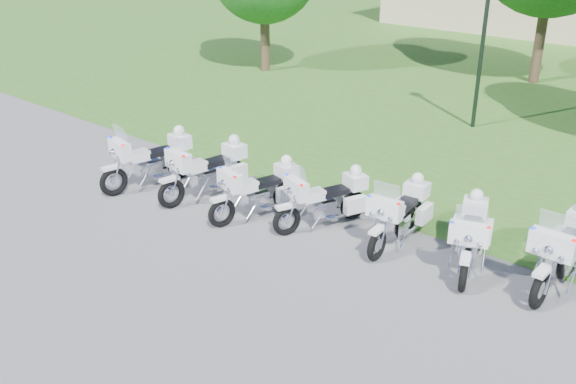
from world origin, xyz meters
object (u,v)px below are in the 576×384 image
Objects in this scene: motorcycle_2 at (259,188)px; motorcycle_3 at (327,198)px; motorcycle_0 at (152,158)px; motorcycle_4 at (400,212)px; motorcycle_6 at (565,248)px; motorcycle_1 at (208,168)px; motorcycle_5 at (471,234)px; lamp_post at (486,14)px.

motorcycle_3 is (1.33, 0.51, -0.00)m from motorcycle_2.
motorcycle_4 is (5.75, 1.23, -0.05)m from motorcycle_0.
motorcycle_0 is 2.97m from motorcycle_2.
motorcycle_0 is 1.07× the size of motorcycle_4.
motorcycle_6 reaches higher than motorcycle_4.
motorcycle_4 is at bearing -155.98° from motorcycle_0.
motorcycle_0 is 8.79m from motorcycle_6.
motorcycle_0 reaches higher than motorcycle_2.
motorcycle_2 is 0.90× the size of motorcycle_6.
motorcycle_1 is at bearing 6.73° from motorcycle_4.
motorcycle_4 is at bearing -147.68° from motorcycle_2.
motorcycle_5 is (1.41, 0.02, 0.00)m from motorcycle_4.
lamp_post is (-3.38, 7.46, 2.60)m from motorcycle_5.
motorcycle_5 is at bearing -158.19° from motorcycle_0.
lamp_post is (3.78, 8.71, 2.56)m from motorcycle_0.
motorcycle_6 is (1.48, 0.44, 0.05)m from motorcycle_5.
motorcycle_6 is at bearing -55.34° from lamp_post.
motorcycle_0 reaches higher than motorcycle_3.
motorcycle_2 is 4.29m from motorcycle_5.
lamp_post reaches higher than motorcycle_6.
motorcycle_2 is 2.93m from motorcycle_4.
motorcycle_5 is at bearing -65.64° from lamp_post.
motorcycle_0 is at bearing 22.08° from motorcycle_2.
motorcycle_3 is at bearing 11.47° from motorcycle_6.
motorcycle_0 is 1.01× the size of motorcycle_1.
motorcycle_5 is at bearing 176.32° from motorcycle_4.
motorcycle_4 is 0.50× the size of lamp_post.
motorcycle_0 is 7.26m from motorcycle_5.
lamp_post is at bearing -54.40° from motorcycle_6.
lamp_post reaches higher than motorcycle_2.
motorcycle_2 reaches higher than motorcycle_3.
motorcycle_6 is (2.88, 0.45, 0.06)m from motorcycle_4.
motorcycle_1 is 1.06× the size of motorcycle_4.
motorcycle_1 is 2.90m from motorcycle_3.
motorcycle_3 is 1.51m from motorcycle_4.
motorcycle_3 is at bearing -86.35° from lamp_post.
motorcycle_2 is 8.78m from lamp_post.
motorcycle_1 is 1.53m from motorcycle_2.
motorcycle_1 is 5.80m from motorcycle_5.
motorcycle_4 is 2.92m from motorcycle_6.
motorcycle_0 is 4.37m from motorcycle_3.
motorcycle_5 is at bearing -153.07° from motorcycle_2.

